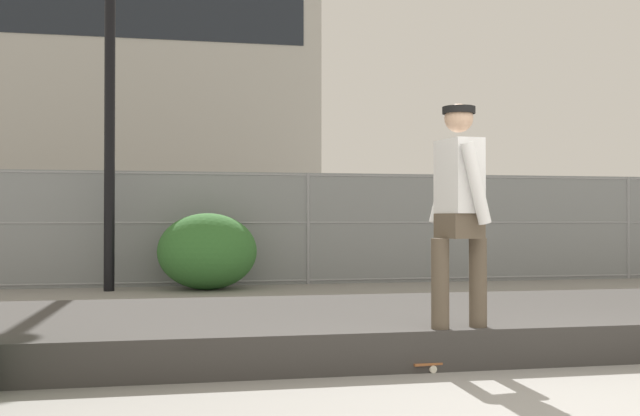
{
  "coord_description": "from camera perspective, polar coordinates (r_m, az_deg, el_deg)",
  "views": [
    {
      "loc": [
        -2.37,
        -3.86,
        1.09
      ],
      "look_at": [
        -0.64,
        4.62,
        1.21
      ],
      "focal_mm": 43.33,
      "sensor_mm": 36.0,
      "label": 1
    }
  ],
  "objects": [
    {
      "name": "street_lamp",
      "position": [
        12.4,
        -15.25,
        13.82
      ],
      "size": [
        0.44,
        0.44,
        6.76
      ],
      "color": "black",
      "rests_on": "ground_plane"
    },
    {
      "name": "skater",
      "position": [
        5.7,
        10.23,
        -0.3
      ],
      "size": [
        0.73,
        0.6,
        1.85
      ],
      "color": "#B2ADA8",
      "rests_on": "skateboard"
    },
    {
      "name": "gravel_berm",
      "position": [
        6.99,
        8.48,
        -8.51
      ],
      "size": [
        11.83,
        2.68,
        0.29
      ],
      "primitive_type": "cube",
      "color": "#3D3A38",
      "rests_on": "ground_plane"
    },
    {
      "name": "shrub_left",
      "position": [
        11.93,
        -8.32,
        -3.19
      ],
      "size": [
        1.51,
        1.24,
        1.17
      ],
      "color": "#336B2D",
      "rests_on": "ground_plane"
    },
    {
      "name": "chain_fence",
      "position": [
        12.83,
        -0.91,
        -1.48
      ],
      "size": [
        23.78,
        0.06,
        1.85
      ],
      "color": "gray",
      "rests_on": "ground_plane"
    },
    {
      "name": "parked_car_near",
      "position": [
        16.31,
        -20.0,
        -1.62
      ],
      "size": [
        4.46,
        2.07,
        1.66
      ],
      "color": "#474C54",
      "rests_on": "ground_plane"
    },
    {
      "name": "ground_plane",
      "position": [
        4.66,
        20.1,
        -14.24
      ],
      "size": [
        120.0,
        120.0,
        0.0
      ],
      "primitive_type": "plane",
      "color": "gray"
    },
    {
      "name": "library_building",
      "position": [
        47.42,
        -16.17,
        8.87
      ],
      "size": [
        23.57,
        15.83,
        18.03
      ],
      "color": "#B2AFA8",
      "rests_on": "ground_plane"
    },
    {
      "name": "skateboard",
      "position": [
        5.79,
        10.26,
        -11.02
      ],
      "size": [
        0.82,
        0.29,
        0.07
      ],
      "color": "#9E5B33",
      "rests_on": "ground_plane"
    }
  ]
}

